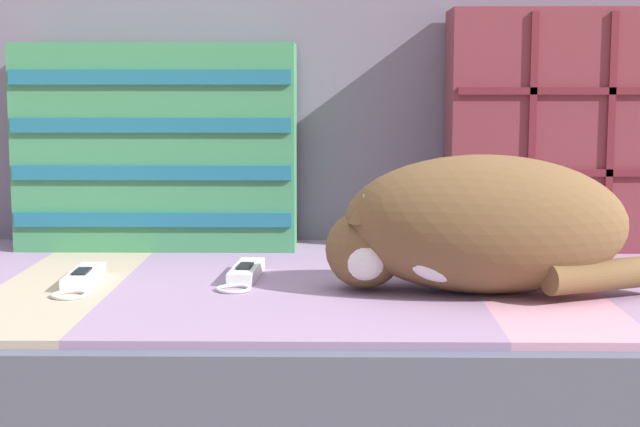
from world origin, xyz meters
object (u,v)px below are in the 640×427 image
throw_pillow_striped (158,146)px  game_remote_far (245,273)px  couch (244,396)px  game_remote_near (82,278)px  sleeping_cat (473,228)px  throw_pillow_quilted (562,130)px

throw_pillow_striped → game_remote_far: size_ratio=2.52×
couch → game_remote_near: (-0.22, -0.10, 0.21)m
sleeping_cat → throw_pillow_quilted: bearing=61.5°
throw_pillow_striped → game_remote_far: bearing=-58.2°
couch → throw_pillow_quilted: 0.71m
game_remote_near → game_remote_far: same height
throw_pillow_quilted → sleeping_cat: size_ratio=0.90×
couch → throw_pillow_striped: bearing=126.0°
couch → sleeping_cat: size_ratio=3.91×
game_remote_near → game_remote_far: size_ratio=0.99×
throw_pillow_striped → game_remote_near: (-0.05, -0.33, -0.17)m
throw_pillow_quilted → throw_pillow_striped: bearing=-180.0°
throw_pillow_striped → throw_pillow_quilted: bearing=0.0°
throw_pillow_quilted → game_remote_near: (-0.75, -0.33, -0.20)m
couch → throw_pillow_striped: throw_pillow_striped is taller
throw_pillow_striped → game_remote_near: throw_pillow_striped is taller
throw_pillow_striped → game_remote_far: throw_pillow_striped is taller
game_remote_near → game_remote_far: 0.23m
throw_pillow_quilted → game_remote_near: size_ratio=2.17×
game_remote_near → game_remote_far: (0.23, 0.04, 0.00)m
throw_pillow_striped → couch: bearing=-54.0°
sleeping_cat → game_remote_near: (-0.55, 0.05, -0.08)m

